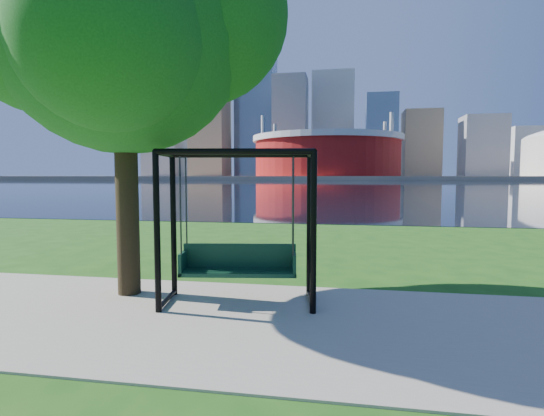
# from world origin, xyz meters

# --- Properties ---
(ground) EXTENTS (900.00, 900.00, 0.00)m
(ground) POSITION_xyz_m (0.00, 0.00, 0.00)
(ground) COLOR #1E5114
(ground) RESTS_ON ground
(path) EXTENTS (120.00, 4.00, 0.03)m
(path) POSITION_xyz_m (0.00, -0.50, 0.01)
(path) COLOR #9E937F
(path) RESTS_ON ground
(river) EXTENTS (900.00, 180.00, 0.02)m
(river) POSITION_xyz_m (0.00, 102.00, 0.01)
(river) COLOR black
(river) RESTS_ON ground
(far_bank) EXTENTS (900.00, 228.00, 2.00)m
(far_bank) POSITION_xyz_m (0.00, 306.00, 1.00)
(far_bank) COLOR #937F60
(far_bank) RESTS_ON ground
(stadium) EXTENTS (83.00, 83.00, 32.00)m
(stadium) POSITION_xyz_m (-10.00, 235.00, 14.23)
(stadium) COLOR maroon
(stadium) RESTS_ON far_bank
(skyline) EXTENTS (392.00, 66.00, 96.50)m
(skyline) POSITION_xyz_m (-4.27, 319.39, 35.89)
(skyline) COLOR gray
(skyline) RESTS_ON far_bank
(swing) EXTENTS (2.58, 1.41, 2.50)m
(swing) POSITION_xyz_m (-0.60, 0.32, 1.21)
(swing) COLOR black
(swing) RESTS_ON ground
(park_tree) EXTENTS (5.47, 4.94, 6.80)m
(park_tree) POSITION_xyz_m (-2.69, 0.57, 4.72)
(park_tree) COLOR black
(park_tree) RESTS_ON ground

